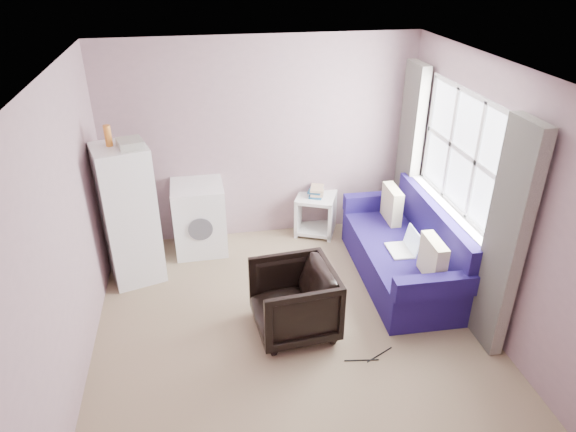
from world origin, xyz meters
name	(u,v)px	position (x,y,z in m)	size (l,w,h in m)	color
room	(297,222)	(0.02, 0.01, 1.25)	(3.84, 4.24, 2.54)	#978062
armchair	(294,298)	(0.01, 0.09, 0.38)	(0.75, 0.70, 0.77)	black
fridge	(129,214)	(-1.56, 1.33, 0.80)	(0.67, 0.67, 1.79)	white
washing_machine	(199,216)	(-0.83, 1.81, 0.45)	(0.62, 0.63, 0.87)	white
side_table	(316,211)	(0.66, 1.95, 0.31)	(0.63, 0.63, 0.65)	white
sofa	(408,253)	(1.44, 0.75, 0.32)	(0.94, 1.99, 0.88)	navy
window_dressing	(449,189)	(1.78, 0.70, 1.11)	(0.17, 2.62, 2.18)	white
floor_cables	(371,357)	(0.64, -0.43, 0.01)	(0.49, 0.15, 0.01)	black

